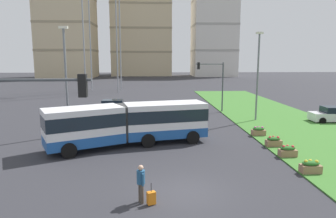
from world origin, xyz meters
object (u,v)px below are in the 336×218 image
at_px(flower_planter_3, 258,131).
at_px(streetlight_left, 66,77).
at_px(car_maroon_sedan, 114,107).
at_px(apartment_tower_westcentre, 142,8).
at_px(streetlight_median, 258,73).
at_px(flower_planter_0, 311,167).
at_px(articulated_bus, 129,123).
at_px(traffic_light_far_right, 214,78).
at_px(rolling_suitcase, 151,198).
at_px(traffic_light_near_left, 18,125).
at_px(apartment_tower_centre, 214,27).
at_px(pedestrian_crossing, 141,181).
at_px(car_white_van, 334,115).
at_px(flower_planter_1, 288,151).
at_px(flower_planter_2, 274,141).

xyz_separation_m(flower_planter_3, streetlight_left, (-15.71, 1.21, 4.44)).
xyz_separation_m(car_maroon_sedan, apartment_tower_westcentre, (0.64, 85.07, 24.57)).
bearing_deg(streetlight_median, flower_planter_0, -97.37).
distance_m(articulated_bus, traffic_light_far_right, 16.59).
distance_m(rolling_suitcase, traffic_light_near_left, 6.18).
xyz_separation_m(traffic_light_near_left, apartment_tower_westcentre, (0.77, 109.90, 21.32)).
xyz_separation_m(traffic_light_near_left, streetlight_median, (15.28, 19.69, 0.90)).
relative_size(flower_planter_3, apartment_tower_centre, 0.03).
height_order(rolling_suitcase, streetlight_left, streetlight_left).
relative_size(pedestrian_crossing, rolling_suitcase, 1.79).
height_order(car_white_van, apartment_tower_westcentre, apartment_tower_westcentre).
bearing_deg(car_white_van, flower_planter_1, -131.54).
xyz_separation_m(rolling_suitcase, apartment_tower_westcentre, (-3.84, 108.07, 25.01)).
height_order(car_white_van, rolling_suitcase, car_white_van).
xyz_separation_m(flower_planter_2, traffic_light_far_right, (-1.44, 14.79, 3.60)).
height_order(car_white_van, pedestrian_crossing, pedestrian_crossing).
xyz_separation_m(rolling_suitcase, flower_planter_3, (8.78, 11.56, 0.11)).
height_order(articulated_bus, traffic_light_far_right, traffic_light_far_right).
relative_size(pedestrian_crossing, flower_planter_1, 1.58).
relative_size(rolling_suitcase, streetlight_median, 0.11).
height_order(pedestrian_crossing, apartment_tower_westcentre, apartment_tower_westcentre).
height_order(rolling_suitcase, traffic_light_far_right, traffic_light_far_right).
xyz_separation_m(car_white_van, flower_planter_2, (-9.44, -8.33, -0.33)).
distance_m(flower_planter_3, apartment_tower_centre, 91.33).
xyz_separation_m(car_white_van, apartment_tower_westcentre, (-22.05, 91.36, 24.57)).
bearing_deg(streetlight_left, streetlight_median, 16.13).
distance_m(car_maroon_sedan, pedestrian_crossing, 23.15).
bearing_deg(traffic_light_far_right, car_white_van, -30.68).
xyz_separation_m(car_maroon_sedan, flower_planter_0, (13.25, -19.82, -0.33)).
bearing_deg(apartment_tower_westcentre, pedestrian_crossing, -88.20).
height_order(flower_planter_0, traffic_light_near_left, traffic_light_near_left).
xyz_separation_m(traffic_light_far_right, apartment_tower_centre, (15.11, 77.02, 13.70)).
bearing_deg(flower_planter_2, car_white_van, 41.43).
height_order(flower_planter_3, traffic_light_far_right, traffic_light_far_right).
height_order(flower_planter_0, streetlight_left, streetlight_left).
height_order(articulated_bus, traffic_light_near_left, traffic_light_near_left).
bearing_deg(apartment_tower_centre, streetlight_left, -108.57).
bearing_deg(traffic_light_far_right, flower_planter_3, -82.90).
distance_m(flower_planter_3, traffic_light_far_right, 12.24).
bearing_deg(car_maroon_sedan, traffic_light_near_left, -90.31).
bearing_deg(rolling_suitcase, traffic_light_far_right, 72.44).
relative_size(flower_planter_3, streetlight_left, 0.12).
height_order(car_white_van, streetlight_left, streetlight_left).
xyz_separation_m(articulated_bus, traffic_light_far_right, (8.97, 13.76, 2.37)).
distance_m(apartment_tower_westcentre, apartment_tower_centre, 28.46).
bearing_deg(apartment_tower_centre, traffic_light_near_left, -104.85).
height_order(car_maroon_sedan, pedestrian_crossing, pedestrian_crossing).
xyz_separation_m(traffic_light_near_left, traffic_light_far_right, (11.94, 25.00, 0.02)).
bearing_deg(car_white_van, traffic_light_near_left, -140.91).
distance_m(flower_planter_0, apartment_tower_westcentre, 108.55).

